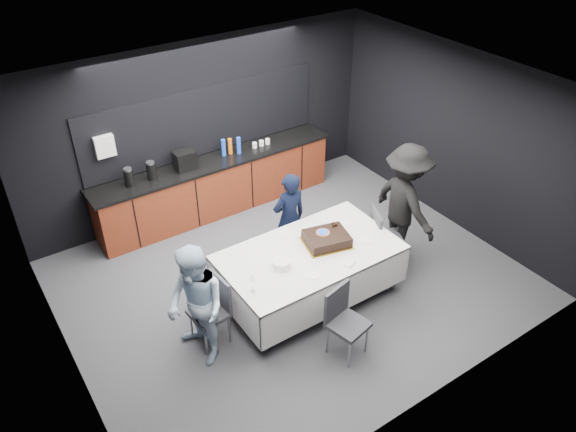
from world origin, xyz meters
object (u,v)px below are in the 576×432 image
at_px(chair_near, 343,316).
at_px(person_left, 196,306).
at_px(party_table, 309,260).
at_px(champagne_flute, 252,281).
at_px(person_center, 289,218).
at_px(cake_assembly, 327,239).
at_px(chair_left, 214,305).
at_px(chair_right, 382,234).
at_px(plate_stack, 281,264).
at_px(person_right, 405,203).

relative_size(chair_near, person_left, 0.58).
distance_m(party_table, champagne_flute, 1.08).
bearing_deg(person_center, cake_assembly, 94.30).
relative_size(person_center, person_left, 0.91).
distance_m(cake_assembly, chair_left, 1.71).
xyz_separation_m(chair_right, person_left, (-2.95, -0.11, 0.26)).
bearing_deg(chair_right, party_table, 179.63).
xyz_separation_m(party_table, person_center, (0.25, 0.84, 0.08)).
height_order(plate_stack, person_left, person_left).
distance_m(party_table, chair_left, 1.40).
xyz_separation_m(cake_assembly, plate_stack, (-0.76, -0.08, -0.02)).
bearing_deg(plate_stack, champagne_flute, -160.51).
distance_m(chair_right, chair_near, 1.78).
relative_size(chair_left, person_right, 0.52).
distance_m(party_table, person_right, 1.72).
xyz_separation_m(plate_stack, champagne_flute, (-0.53, -0.19, 0.11)).
xyz_separation_m(person_left, person_right, (3.38, 0.15, 0.10)).
height_order(chair_near, person_left, person_left).
xyz_separation_m(plate_stack, person_center, (0.72, 0.90, -0.11)).
relative_size(plate_stack, person_left, 0.14).
distance_m(person_left, person_right, 3.38).
height_order(cake_assembly, champagne_flute, champagne_flute).
bearing_deg(plate_stack, party_table, 7.08).
height_order(cake_assembly, person_center, person_center).
bearing_deg(cake_assembly, person_right, 0.65).
bearing_deg(chair_near, cake_assembly, 63.51).
distance_m(cake_assembly, person_center, 0.84).
distance_m(chair_left, chair_right, 2.66).
height_order(chair_near, person_center, person_center).
xyz_separation_m(person_center, person_left, (-1.93, -0.96, 0.07)).
relative_size(party_table, person_right, 1.29).
xyz_separation_m(party_table, chair_left, (-1.39, 0.04, -0.11)).
distance_m(champagne_flute, person_left, 0.70).
xyz_separation_m(chair_left, person_left, (-0.29, -0.16, 0.26)).
relative_size(party_table, chair_left, 2.51).
bearing_deg(plate_stack, person_right, 2.41).
height_order(chair_right, person_center, person_center).
height_order(chair_right, person_left, person_left).
bearing_deg(cake_assembly, person_left, -176.03).
relative_size(chair_right, person_left, 0.58).
bearing_deg(person_right, person_center, 64.66).
height_order(party_table, plate_stack, plate_stack).
xyz_separation_m(plate_stack, chair_right, (1.75, 0.05, -0.30)).
bearing_deg(plate_stack, person_left, -177.10).
xyz_separation_m(chair_near, person_center, (0.46, 1.82, 0.19)).
height_order(plate_stack, person_center, person_center).
bearing_deg(person_right, chair_left, 93.72).
bearing_deg(cake_assembly, chair_near, -116.49).
relative_size(cake_assembly, champagne_flute, 3.10).
bearing_deg(chair_right, person_left, -177.84).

